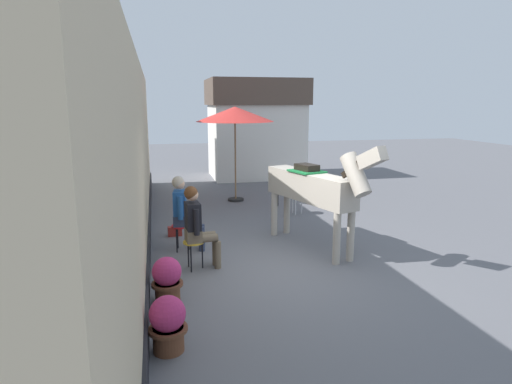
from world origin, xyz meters
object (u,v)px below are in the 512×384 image
(seated_visitor_far, at_px, (184,209))
(cafe_parasol, at_px, (235,115))
(flower_planter_middle, at_px, (167,279))
(flower_planter_near, at_px, (168,323))
(seated_visitor_near, at_px, (197,223))
(saddled_horse_center, at_px, (314,188))
(satchel_bag, at_px, (175,231))
(spare_stool_white, at_px, (297,198))

(seated_visitor_far, xyz_separation_m, cafe_parasol, (1.68, 3.94, 1.59))
(flower_planter_middle, bearing_deg, flower_planter_near, -91.36)
(seated_visitor_near, bearing_deg, seated_visitor_far, 98.47)
(saddled_horse_center, relative_size, flower_planter_near, 4.53)
(flower_planter_middle, bearing_deg, satchel_bag, 85.53)
(flower_planter_middle, height_order, spare_stool_white, flower_planter_middle)
(flower_planter_near, relative_size, satchel_bag, 2.29)
(seated_visitor_far, distance_m, spare_stool_white, 3.59)
(spare_stool_white, relative_size, satchel_bag, 1.64)
(seated_visitor_far, xyz_separation_m, satchel_bag, (-0.14, 0.94, -0.68))
(spare_stool_white, xyz_separation_m, satchel_bag, (-3.00, -1.20, -0.30))
(satchel_bag, bearing_deg, cafe_parasol, -125.94)
(seated_visitor_far, relative_size, satchel_bag, 4.96)
(flower_planter_near, height_order, spare_stool_white, flower_planter_near)
(saddled_horse_center, distance_m, cafe_parasol, 4.59)
(seated_visitor_far, relative_size, flower_planter_near, 2.17)
(flower_planter_near, bearing_deg, cafe_parasol, 74.11)
(seated_visitor_far, bearing_deg, flower_planter_middle, -100.03)
(flower_planter_middle, distance_m, cafe_parasol, 6.72)
(saddled_horse_center, height_order, flower_planter_near, saddled_horse_center)
(spare_stool_white, bearing_deg, flower_planter_near, -120.69)
(seated_visitor_far, bearing_deg, cafe_parasol, 66.93)
(seated_visitor_far, height_order, saddled_horse_center, saddled_horse_center)
(seated_visitor_far, bearing_deg, spare_stool_white, 36.67)
(cafe_parasol, relative_size, satchel_bag, 9.21)
(flower_planter_middle, bearing_deg, seated_visitor_far, 79.97)
(flower_planter_near, distance_m, flower_planter_middle, 1.25)
(flower_planter_middle, xyz_separation_m, satchel_bag, (0.24, 3.08, -0.23))
(seated_visitor_far, height_order, flower_planter_middle, seated_visitor_far)
(seated_visitor_near, bearing_deg, cafe_parasol, 72.77)
(flower_planter_middle, relative_size, satchel_bag, 2.29)
(seated_visitor_near, relative_size, spare_stool_white, 3.02)
(cafe_parasol, height_order, spare_stool_white, cafe_parasol)
(flower_planter_middle, height_order, satchel_bag, flower_planter_middle)
(flower_planter_middle, bearing_deg, seated_visitor_near, 65.33)
(seated_visitor_near, xyz_separation_m, seated_visitor_far, (-0.15, 0.99, 0.00))
(seated_visitor_near, relative_size, cafe_parasol, 0.54)
(seated_visitor_far, xyz_separation_m, spare_stool_white, (2.87, 2.13, -0.38))
(seated_visitor_near, height_order, flower_planter_middle, seated_visitor_near)
(saddled_horse_center, xyz_separation_m, flower_planter_near, (-2.75, -2.94, -0.82))
(saddled_horse_center, bearing_deg, seated_visitor_far, 169.36)
(spare_stool_white, bearing_deg, seated_visitor_near, -131.00)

